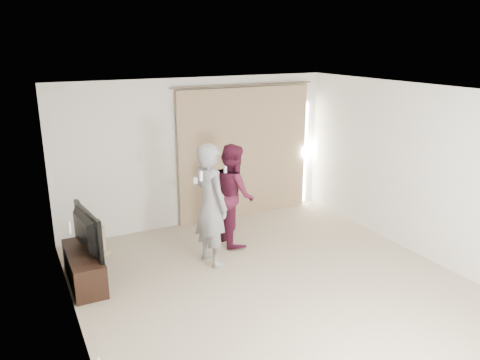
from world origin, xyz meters
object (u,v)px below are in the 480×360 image
person_man (211,205)px  person_woman (233,194)px  tv (81,232)px  tv_console (84,268)px

person_man → person_woman: size_ratio=1.10×
tv → person_man: size_ratio=0.57×
tv → person_man: bearing=-104.1°
tv → person_man: (1.80, -0.21, 0.16)m
tv_console → person_woman: 2.50m
person_man → person_woman: (0.62, 0.52, -0.09)m
tv_console → person_woman: (2.41, 0.31, 0.60)m
tv_console → person_woman: size_ratio=0.71×
tv_console → tv: (0.00, 0.00, 0.52)m
person_man → person_woman: 0.81m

